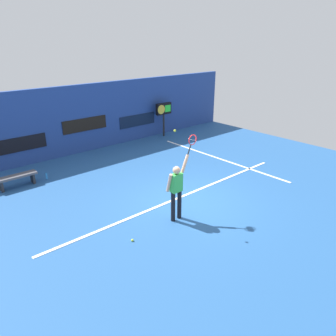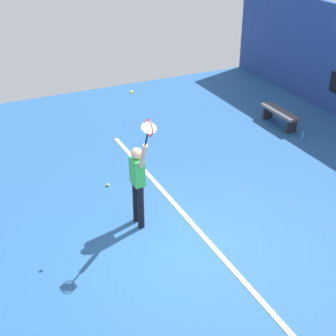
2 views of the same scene
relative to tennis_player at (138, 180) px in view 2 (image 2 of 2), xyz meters
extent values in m
plane|color=#23518C|center=(1.07, 0.60, -1.01)|extent=(18.00, 18.00, 0.00)
cube|color=white|center=(1.07, 0.95, -1.00)|extent=(10.00, 0.10, 0.01)
cylinder|color=black|center=(-0.13, 0.00, -0.55)|extent=(0.13, 0.13, 0.92)
cylinder|color=black|center=(0.12, 0.00, -0.55)|extent=(0.13, 0.13, 0.92)
cube|color=green|center=(-0.01, 0.00, 0.18)|extent=(0.34, 0.20, 0.55)
sphere|color=#D8A884|center=(-0.01, 0.00, 0.57)|extent=(0.22, 0.22, 0.22)
cylinder|color=#D8A884|center=(0.31, 0.00, 0.67)|extent=(0.31, 0.09, 0.57)
cylinder|color=#D8A884|center=(-0.21, 0.08, 0.21)|extent=(0.09, 0.23, 0.58)
cylinder|color=black|center=(0.48, 0.00, 1.07)|extent=(0.15, 0.03, 0.29)
torus|color=red|center=(0.60, 0.00, 1.34)|extent=(0.41, 0.02, 0.41)
cylinder|color=silver|center=(0.60, 0.00, 1.34)|extent=(0.25, 0.27, 0.11)
sphere|color=#CCE033|center=(-0.10, -0.03, 1.74)|extent=(0.07, 0.07, 0.07)
cube|color=#4C4C51|center=(-2.78, 5.47, -0.60)|extent=(1.40, 0.36, 0.08)
cube|color=#262628|center=(-3.33, 5.47, -0.83)|extent=(0.08, 0.32, 0.37)
cube|color=#262628|center=(-2.23, 5.47, -0.83)|extent=(0.08, 0.32, 0.37)
cylinder|color=#338CD8|center=(-1.71, 5.47, -0.89)|extent=(0.07, 0.07, 0.24)
sphere|color=#CCE033|center=(-1.66, -0.08, -0.98)|extent=(0.07, 0.07, 0.07)
camera|label=1|loc=(-5.81, -6.27, 4.06)|focal=35.09mm
camera|label=2|loc=(7.73, -3.04, 4.82)|focal=53.61mm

